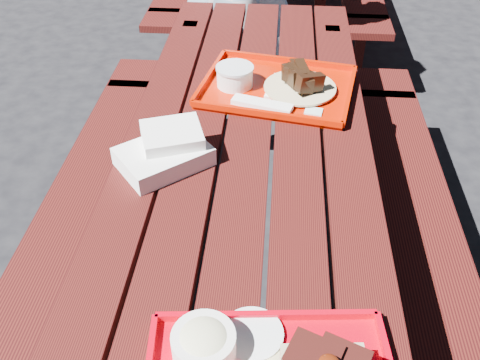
{
  "coord_description": "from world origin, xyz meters",
  "views": [
    {
      "loc": [
        0.08,
        -1.19,
        1.67
      ],
      "look_at": [
        0.0,
        -0.15,
        0.82
      ],
      "focal_mm": 40.0,
      "sensor_mm": 36.0,
      "label": 1
    }
  ],
  "objects": [
    {
      "name": "ground",
      "position": [
        0.0,
        0.0,
        0.0
      ],
      "size": [
        60.0,
        60.0,
        0.0
      ],
      "primitive_type": "plane",
      "color": "black",
      "rests_on": "ground"
    },
    {
      "name": "picnic_table_near",
      "position": [
        -0.0,
        0.0,
        0.56
      ],
      "size": [
        1.41,
        2.4,
        0.75
      ],
      "color": "#41110C",
      "rests_on": "ground"
    },
    {
      "name": "far_tray",
      "position": [
        0.07,
        0.42,
        0.78
      ],
      "size": [
        0.56,
        0.47,
        0.08
      ],
      "color": "#B01500",
      "rests_on": "picnic_table_near"
    },
    {
      "name": "white_cloth",
      "position": [
        -0.22,
        -0.0,
        0.79
      ],
      "size": [
        0.29,
        0.29,
        0.1
      ],
      "color": "white",
      "rests_on": "picnic_table_near"
    }
  ]
}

